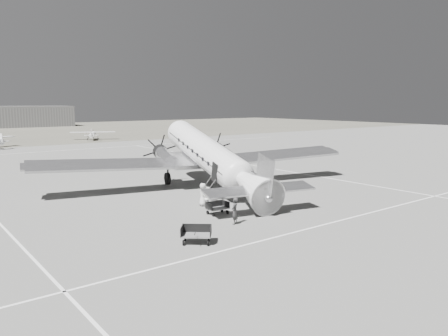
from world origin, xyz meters
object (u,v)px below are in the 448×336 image
at_px(light_plane_right, 93,135).
at_px(ramp_agent, 208,198).
at_px(ground_crew, 235,211).
at_px(hangar_main, 0,117).
at_px(baggage_cart_near, 218,208).
at_px(passenger, 203,195).
at_px(baggage_cart_far, 196,235).
at_px(dc3_airliner, 210,158).

xyz_separation_m(light_plane_right, ramp_agent, (-15.75, -63.26, -0.14)).
relative_size(light_plane_right, ground_crew, 5.40).
bearing_deg(hangar_main, baggage_cart_near, -94.75).
bearing_deg(baggage_cart_near, ground_crew, -99.82).
bearing_deg(light_plane_right, passenger, -79.13).
relative_size(baggage_cart_near, baggage_cart_far, 0.89).
relative_size(ramp_agent, passenger, 0.95).
relative_size(ground_crew, passenger, 0.99).
relative_size(dc3_airliner, passenger, 17.54).
xyz_separation_m(baggage_cart_near, ground_crew, (-0.61, -2.63, 0.42)).
bearing_deg(baggage_cart_far, passenger, 92.66).
xyz_separation_m(light_plane_right, passenger, (-15.52, -62.25, -0.10)).
height_order(dc3_airliner, ground_crew, dc3_airliner).
height_order(light_plane_right, ground_crew, light_plane_right).
height_order(dc3_airliner, ramp_agent, dc3_airliner).
height_order(baggage_cart_near, passenger, passenger).
height_order(baggage_cart_near, baggage_cart_far, baggage_cart_far).
height_order(ramp_agent, passenger, passenger).
height_order(dc3_airliner, baggage_cart_far, dc3_airliner).
height_order(baggage_cart_near, ramp_agent, ramp_agent).
distance_m(hangar_main, dc3_airliner, 120.86).
relative_size(light_plane_right, baggage_cart_far, 5.34).
xyz_separation_m(dc3_airliner, baggage_cart_far, (-9.17, -11.44, -2.37)).
bearing_deg(baggage_cart_near, ramp_agent, 80.18).
bearing_deg(hangar_main, passenger, -94.58).
bearing_deg(dc3_airliner, ground_crew, -104.62).
bearing_deg(baggage_cart_far, hangar_main, 123.20).
bearing_deg(passenger, dc3_airliner, -25.59).
bearing_deg(ramp_agent, dc3_airliner, -20.75).
relative_size(hangar_main, baggage_cart_far, 24.41).
xyz_separation_m(light_plane_right, baggage_cart_far, (-20.80, -69.23, -0.47)).
bearing_deg(dc3_airliner, hangar_main, 100.13).
xyz_separation_m(light_plane_right, ground_crew, (-16.74, -67.53, -0.10)).
bearing_deg(ground_crew, passenger, -133.99).
relative_size(baggage_cart_near, passenger, 0.90).
distance_m(light_plane_right, passenger, 64.15).
distance_m(dc3_airliner, ramp_agent, 7.16).
bearing_deg(dc3_airliner, light_plane_right, 91.66).
height_order(hangar_main, ground_crew, hangar_main).
bearing_deg(baggage_cart_far, baggage_cart_near, 82.62).
bearing_deg(passenger, light_plane_right, 1.43).
bearing_deg(hangar_main, baggage_cart_far, -96.61).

